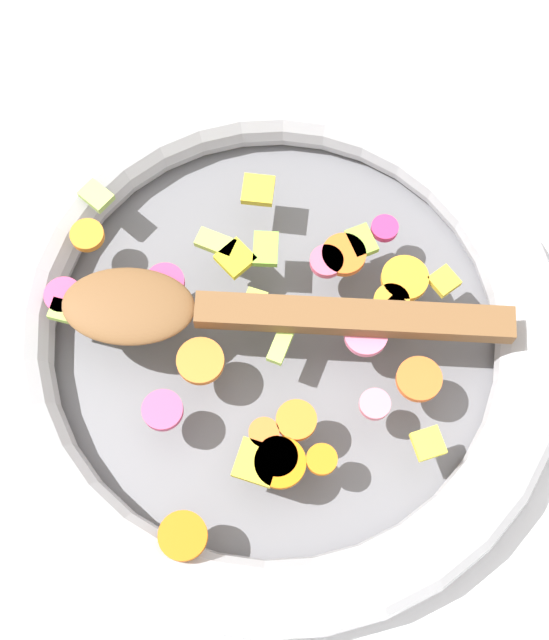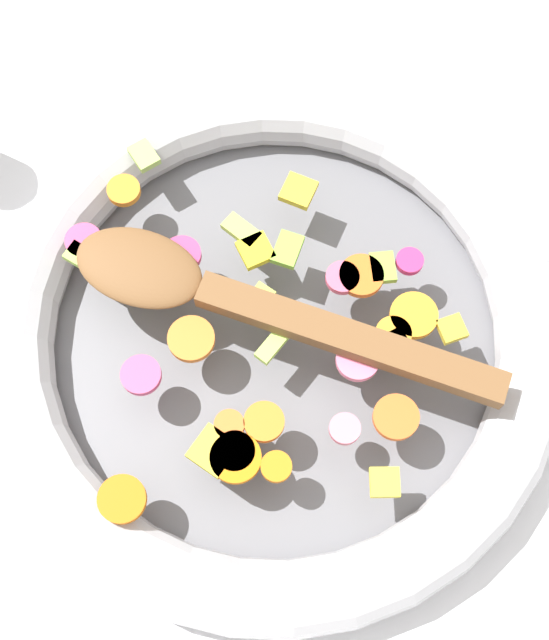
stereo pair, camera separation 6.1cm
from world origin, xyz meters
TOP-DOWN VIEW (x-y plane):
  - ground_plane at (0.00, 0.00)m, footprint 4.00×4.00m
  - skillet at (0.00, 0.00)m, footprint 0.41×0.41m
  - chopped_vegetables at (-0.01, 0.01)m, footprint 0.30×0.27m
  - wooden_spoon at (0.01, 0.02)m, footprint 0.20×0.27m

SIDE VIEW (x-z plane):
  - ground_plane at x=0.00m, z-range 0.00..0.00m
  - skillet at x=0.00m, z-range 0.00..0.05m
  - chopped_vegetables at x=-0.01m, z-range 0.05..0.06m
  - wooden_spoon at x=0.01m, z-range 0.06..0.07m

